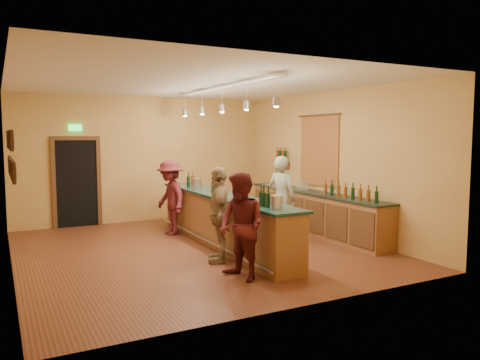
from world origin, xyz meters
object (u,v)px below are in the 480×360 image
bar_stool (226,207)px  customer_c (170,197)px  back_counter (315,212)px  customer_a (241,226)px  bartender (282,199)px  customer_b (219,215)px  tasting_bar (222,216)px

bar_stool → customer_c: bearing=-170.6°
back_counter → customer_a: (-3.10, -2.30, 0.34)m
bartender → customer_a: (-1.95, -1.89, -0.07)m
bartender → customer_b: bartender is taller
customer_a → customer_b: bearing=160.9°
customer_a → customer_c: bearing=166.0°
customer_b → customer_c: size_ratio=1.00×
customer_b → customer_c: (0.00, 2.58, -0.00)m
customer_c → customer_a: bearing=-7.5°
customer_c → bar_stool: (1.50, 0.25, -0.35)m
back_counter → bar_stool: size_ratio=7.24×
customer_a → bartender: bearing=122.3°
customer_c → back_counter: bearing=59.8°
tasting_bar → bar_stool: tasting_bar is taller
bartender → customer_a: bartender is taller
back_counter → customer_a: size_ratio=2.74×
bartender → customer_b: (-1.81, -0.79, -0.06)m
bar_stool → customer_b: bearing=-118.0°
customer_a → bar_stool: bearing=145.4°
back_counter → tasting_bar: tasting_bar is taller
back_counter → bartender: bartender is taller
bartender → back_counter: bearing=-93.0°
customer_a → customer_b: customer_b is taller
bar_stool → customer_a: bearing=-112.7°
tasting_bar → bartender: 1.31m
back_counter → customer_a: bearing=-143.4°
customer_a → customer_b: size_ratio=0.99×
back_counter → customer_a: 3.88m
back_counter → customer_b: customer_b is taller
customer_b → bar_stool: (1.50, 2.83, -0.35)m
back_counter → bar_stool: (-1.46, 1.62, -0.00)m
back_counter → bar_stool: 2.18m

